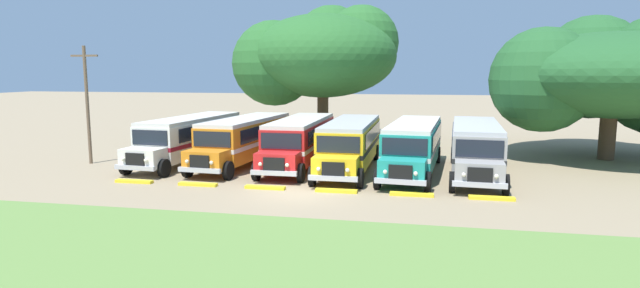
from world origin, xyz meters
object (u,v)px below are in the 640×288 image
secondary_tree (612,74)px  parked_bus_slot_0 (190,137)px  parked_bus_slot_3 (350,142)px  parked_bus_slot_1 (245,138)px  parked_bus_slot_4 (413,144)px  utility_pole (87,101)px  parked_bus_slot_2 (300,139)px  parked_bus_slot_5 (476,146)px  broad_shade_tree (321,54)px

secondary_tree → parked_bus_slot_0: bearing=-165.4°
parked_bus_slot_3 → parked_bus_slot_1: bearing=-95.0°
parked_bus_slot_1 → parked_bus_slot_4: (10.35, -0.76, 0.00)m
parked_bus_slot_3 → secondary_tree: 18.28m
parked_bus_slot_4 → secondary_tree: size_ratio=0.71×
parked_bus_slot_4 → parked_bus_slot_3: bearing=-87.4°
parked_bus_slot_3 → secondary_tree: secondary_tree is taller
parked_bus_slot_0 → utility_pole: (-5.75, -2.01, 2.29)m
parked_bus_slot_2 → utility_pole: bearing=-81.1°
parked_bus_slot_1 → parked_bus_slot_3: (6.72, -0.62, 0.00)m
parked_bus_slot_2 → secondary_tree: size_ratio=0.70×
parked_bus_slot_5 → secondary_tree: secondary_tree is taller
parked_bus_slot_2 → secondary_tree: (19.41, 6.81, 3.94)m
parked_bus_slot_5 → broad_shade_tree: broad_shade_tree is taller
parked_bus_slot_1 → parked_bus_slot_3: 6.75m
parked_bus_slot_0 → secondary_tree: size_ratio=0.71×
parked_bus_slot_1 → parked_bus_slot_0: bearing=-85.0°
parked_bus_slot_0 → parked_bus_slot_4: 14.04m
parked_bus_slot_1 → utility_pole: size_ratio=1.51×
parked_bus_slot_1 → utility_pole: 9.91m
parked_bus_slot_3 → parked_bus_slot_4: 3.64m
secondary_tree → broad_shade_tree: bearing=167.9°
parked_bus_slot_2 → broad_shade_tree: 12.51m
secondary_tree → parked_bus_slot_5: bearing=-140.4°
parked_bus_slot_1 → parked_bus_slot_5: bearing=91.4°
parked_bus_slot_3 → utility_pole: size_ratio=1.50×
broad_shade_tree → parked_bus_slot_0: bearing=-119.0°
parked_bus_slot_0 → parked_bus_slot_5: same height
parked_bus_slot_0 → parked_bus_slot_5: (17.44, -0.64, 0.00)m
parked_bus_slot_4 → secondary_tree: bearing=126.1°
parked_bus_slot_5 → broad_shade_tree: (-11.19, 11.92, 5.57)m
utility_pole → broad_shade_tree: bearing=47.9°
parked_bus_slot_0 → utility_pole: bearing=-66.6°
parked_bus_slot_2 → parked_bus_slot_3: (3.21, -0.69, 0.00)m
parked_bus_slot_2 → parked_bus_slot_5: 10.29m
parked_bus_slot_2 → secondary_tree: secondary_tree is taller
parked_bus_slot_0 → parked_bus_slot_1: 3.67m
parked_bus_slot_3 → utility_pole: bearing=-84.7°
parked_bus_slot_3 → utility_pole: (-16.14, -1.44, 2.29)m
utility_pole → secondary_tree: bearing=15.4°
parked_bus_slot_2 → parked_bus_slot_5: same height
parked_bus_slot_0 → broad_shade_tree: broad_shade_tree is taller
parked_bus_slot_4 → parked_bus_slot_0: bearing=-88.1°
parked_bus_slot_4 → parked_bus_slot_5: (3.41, 0.07, 0.00)m
parked_bus_slot_2 → parked_bus_slot_0: bearing=-89.5°
secondary_tree → parked_bus_slot_1: bearing=-163.3°
parked_bus_slot_5 → secondary_tree: size_ratio=0.71×
parked_bus_slot_3 → broad_shade_tree: 13.73m
parked_bus_slot_0 → parked_bus_slot_4: size_ratio=1.00×
parked_bus_slot_1 → parked_bus_slot_3: same height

